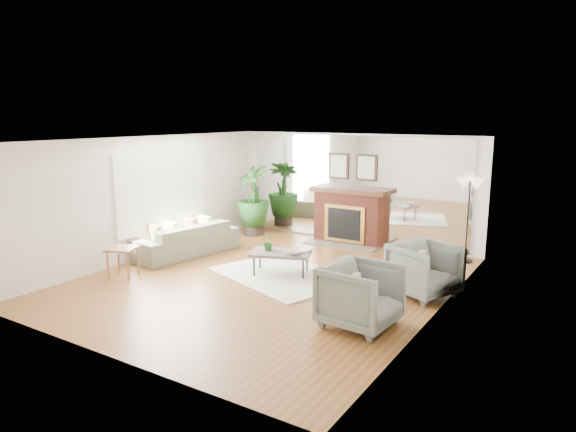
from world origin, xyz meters
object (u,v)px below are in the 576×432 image
Objects in this scene: side_table at (122,252)px; floor_lamp at (470,190)px; armchair_back at (424,270)px; potted_ficus at (253,198)px; sofa at (186,239)px; fireplace at (348,215)px; armchair_front at (361,295)px; coffee_table at (281,254)px.

floor_lamp reaches higher than side_table.
armchair_back is 0.56× the size of potted_ficus.
sofa is at bearing 92.97° from side_table.
sofa is 1.35× the size of potted_ficus.
potted_ficus is at bearing 89.68° from side_table.
armchair_back reaches higher than side_table.
fireplace reaches higher than floor_lamp.
armchair_front is at bearing 3.16° from side_table.
side_table is 0.37× the size of floor_lamp.
armchair_back is at bearing 21.45° from side_table.
armchair_back is (2.59, 0.30, 0.04)m from coffee_table.
fireplace is at bearing 69.92° from armchair_back.
fireplace is at bearing 90.15° from coffee_table.
floor_lamp is at bearing 3.72° from potted_ficus.
armchair_back is 2.60m from floor_lamp.
fireplace is 2.14× the size of armchair_back.
armchair_back is (2.60, -2.56, -0.22)m from fireplace.
armchair_back is 1.73m from armchair_front.
sofa is 2.35m from potted_ficus.
fireplace is at bearing 12.03° from potted_ficus.
armchair_front is 4.60m from side_table.
side_table is at bearing 135.91° from armchair_back.
sofa is (-2.45, -2.77, -0.32)m from fireplace.
side_table is (-2.36, -4.51, -0.20)m from fireplace.
fireplace reaches higher than armchair_back.
floor_lamp reaches higher than armchair_back.
coffee_table is at bearing -45.22° from potted_ficus.
floor_lamp is (0.10, 2.39, 1.02)m from armchair_back.
floor_lamp is (0.46, 4.08, 1.01)m from armchair_front.
sofa is 1.74m from side_table.
sofa is at bearing 76.97° from armchair_front.
armchair_front is 4.23m from floor_lamp.
potted_ficus is at bearing 134.78° from coffee_table.
potted_ficus reaches higher than coffee_table.
armchair_back is at bearing -92.40° from floor_lamp.
floor_lamp is at bearing -1.97° from armchair_front.
floor_lamp is at bearing 22.06° from armchair_back.
potted_ficus is at bearing 91.81° from armchair_back.
armchair_back is 0.97× the size of armchair_front.
armchair_front reaches higher than side_table.
armchair_back is 5.37m from potted_ficus.
fireplace is 3.27× the size of side_table.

